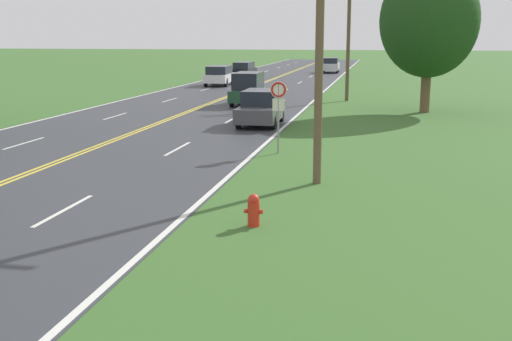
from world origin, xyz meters
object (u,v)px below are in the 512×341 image
(fire_hydrant, at_px, (254,210))
(car_dark_green_van_mid_far, at_px, (248,88))
(traffic_sign, at_px, (278,99))
(car_silver_van_horizon, at_px, (331,65))
(car_white_suv_receding, at_px, (219,75))
(car_black_van_distant, at_px, (244,69))
(tree_left_verge, at_px, (429,21))
(car_dark_grey_sedan_mid_near, at_px, (261,108))

(fire_hydrant, height_order, car_dark_green_van_mid_far, car_dark_green_van_mid_far)
(traffic_sign, bearing_deg, fire_hydrant, -84.10)
(car_dark_green_van_mid_far, relative_size, car_silver_van_horizon, 0.90)
(car_dark_green_van_mid_far, bearing_deg, fire_hydrant, 10.66)
(traffic_sign, distance_m, car_white_suv_receding, 32.94)
(car_black_van_distant, distance_m, car_silver_van_horizon, 13.96)
(traffic_sign, height_order, car_silver_van_horizon, traffic_sign)
(car_white_suv_receding, xyz_separation_m, car_silver_van_horizon, (7.80, 21.78, 0.01))
(car_dark_green_van_mid_far, bearing_deg, tree_left_verge, 78.21)
(fire_hydrant, height_order, tree_left_verge, tree_left_verge)
(car_white_suv_receding, relative_size, car_black_van_distant, 0.97)
(car_white_suv_receding, relative_size, car_silver_van_horizon, 1.00)
(car_dark_grey_sedan_mid_near, bearing_deg, car_silver_van_horizon, 179.57)
(car_dark_grey_sedan_mid_near, height_order, car_dark_green_van_mid_far, car_dark_green_van_mid_far)
(tree_left_verge, height_order, car_dark_green_van_mid_far, tree_left_verge)
(traffic_sign, distance_m, car_dark_green_van_mid_far, 16.96)
(car_dark_green_van_mid_far, bearing_deg, traffic_sign, 14.11)
(traffic_sign, relative_size, car_dark_green_van_mid_far, 0.62)
(car_dark_grey_sedan_mid_near, distance_m, car_black_van_distant, 35.05)
(traffic_sign, relative_size, car_dark_grey_sedan_mid_near, 0.59)
(car_silver_van_horizon, bearing_deg, tree_left_verge, 10.99)
(fire_hydrant, xyz_separation_m, car_white_suv_receding, (-11.26, 40.46, 0.53))
(traffic_sign, distance_m, tree_left_verge, 15.89)
(traffic_sign, bearing_deg, car_dark_grey_sedan_mid_near, 105.49)
(traffic_sign, relative_size, car_black_van_distant, 0.54)
(traffic_sign, xyz_separation_m, tree_left_verge, (6.02, 14.39, 3.05))
(traffic_sign, relative_size, tree_left_verge, 0.32)
(car_silver_van_horizon, bearing_deg, car_white_suv_receding, -21.15)
(fire_hydrant, height_order, car_white_suv_receding, car_white_suv_receding)
(car_black_van_distant, bearing_deg, car_white_suv_receding, -179.57)
(traffic_sign, bearing_deg, car_silver_van_horizon, 92.71)
(tree_left_verge, distance_m, car_dark_grey_sedan_mid_near, 11.45)
(fire_hydrant, distance_m, car_black_van_distant, 51.95)
(tree_left_verge, xyz_separation_m, car_white_suv_receding, (-16.33, 16.87, -4.13))
(car_dark_grey_sedan_mid_near, xyz_separation_m, car_white_suv_receding, (-8.25, 23.81, 0.07))
(car_dark_green_van_mid_far, xyz_separation_m, car_silver_van_horizon, (2.06, 36.74, -0.11))
(fire_hydrant, bearing_deg, car_white_suv_receding, 105.55)
(fire_hydrant, bearing_deg, car_dark_green_van_mid_far, 102.23)
(traffic_sign, bearing_deg, car_white_suv_receding, 108.25)
(car_white_suv_receding, distance_m, car_black_van_distant, 10.24)
(car_dark_grey_sedan_mid_near, bearing_deg, car_dark_green_van_mid_far, -165.17)
(car_white_suv_receding, height_order, car_silver_van_horizon, car_silver_van_horizon)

